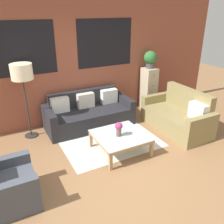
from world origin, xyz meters
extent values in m
plane|color=#8E6642|center=(0.00, 0.00, 0.00)|extent=(16.00, 16.00, 0.00)
cube|color=brown|center=(0.00, 2.44, 1.40)|extent=(8.40, 0.08, 2.80)
cube|color=black|center=(-0.95, 2.39, 1.80)|extent=(1.40, 0.01, 1.10)
cube|color=black|center=(0.95, 2.39, 1.80)|extent=(1.40, 0.01, 1.10)
cube|color=silver|center=(0.36, 1.20, 0.00)|extent=(1.96, 1.77, 0.00)
cube|color=#232328|center=(0.27, 1.82, 0.20)|extent=(1.70, 0.72, 0.40)
cube|color=#232328|center=(0.27, 2.26, 0.39)|extent=(1.70, 0.16, 0.78)
cube|color=#232328|center=(-0.65, 1.90, 0.29)|extent=(0.16, 0.88, 0.58)
cube|color=#232328|center=(1.20, 1.90, 0.29)|extent=(0.16, 0.88, 0.58)
cube|color=white|center=(-0.34, 2.10, 0.57)|extent=(0.40, 0.16, 0.34)
cube|color=beige|center=(0.27, 2.10, 0.57)|extent=(0.40, 0.16, 0.34)
cube|color=white|center=(0.89, 2.10, 0.57)|extent=(0.40, 0.16, 0.34)
cube|color=olive|center=(1.85, 0.82, 0.21)|extent=(0.64, 1.33, 0.42)
cube|color=olive|center=(2.25, 0.82, 0.46)|extent=(0.16, 1.33, 0.92)
cube|color=olive|center=(1.93, 1.56, 0.31)|extent=(0.80, 0.14, 0.62)
cube|color=olive|center=(1.93, 0.08, 0.31)|extent=(0.80, 0.14, 0.62)
cube|color=white|center=(2.09, 0.37, 0.59)|extent=(0.16, 0.40, 0.34)
cube|color=#474C56|center=(-1.62, 0.18, 0.20)|extent=(0.64, 0.50, 0.40)
cube|color=#474C56|center=(-1.70, -0.14, 0.28)|extent=(0.80, 0.14, 0.56)
cube|color=#474C56|center=(-1.70, 0.50, 0.28)|extent=(0.80, 0.14, 0.56)
cube|color=silver|center=(0.36, 0.60, 0.36)|extent=(0.93, 0.93, 0.01)
cube|color=tan|center=(0.36, 0.16, 0.33)|extent=(0.93, 0.05, 0.05)
cube|color=tan|center=(0.36, 1.04, 0.33)|extent=(0.93, 0.05, 0.05)
cube|color=tan|center=(-0.08, 0.60, 0.33)|extent=(0.05, 0.93, 0.05)
cube|color=tan|center=(0.80, 0.60, 0.33)|extent=(0.05, 0.93, 0.05)
cube|color=tan|center=(-0.07, 0.17, 0.18)|extent=(0.05, 0.05, 0.35)
cube|color=tan|center=(0.79, 0.17, 0.18)|extent=(0.05, 0.05, 0.35)
cube|color=tan|center=(-0.07, 1.03, 0.18)|extent=(0.05, 0.06, 0.35)
cube|color=tan|center=(0.79, 1.03, 0.18)|extent=(0.05, 0.06, 0.35)
cylinder|color=#2D2D2D|center=(-1.05, 2.04, 0.01)|extent=(0.28, 0.28, 0.02)
cylinder|color=#2D2D2D|center=(-1.05, 2.04, 0.64)|extent=(0.03, 0.03, 1.25)
cylinder|color=beige|center=(-1.05, 2.04, 1.43)|extent=(0.42, 0.42, 0.31)
cube|color=#C6B793|center=(2.12, 2.16, 0.56)|extent=(0.33, 0.40, 1.12)
sphere|color=#38332D|center=(2.12, 1.96, 0.98)|extent=(0.02, 0.02, 0.02)
sphere|color=#38332D|center=(2.12, 1.96, 0.70)|extent=(0.02, 0.02, 0.02)
sphere|color=#38332D|center=(2.12, 1.96, 0.42)|extent=(0.02, 0.02, 0.02)
sphere|color=#38332D|center=(2.12, 1.96, 0.14)|extent=(0.02, 0.02, 0.02)
cylinder|color=#47474C|center=(2.12, 2.16, 1.19)|extent=(0.21, 0.21, 0.13)
sphere|color=#2D6B33|center=(2.12, 2.16, 1.40)|extent=(0.34, 0.34, 0.34)
cylinder|color=brown|center=(0.32, 0.58, 0.44)|extent=(0.09, 0.09, 0.16)
sphere|color=#9E3366|center=(0.32, 0.58, 0.57)|extent=(0.14, 0.14, 0.14)
camera|label=1|loc=(-1.60, -2.80, 2.56)|focal=38.00mm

